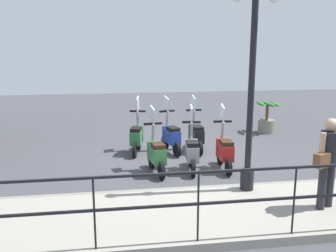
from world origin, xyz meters
name	(u,v)px	position (x,y,z in m)	size (l,w,h in m)	color
ground_plane	(188,161)	(0.00, 0.00, 0.00)	(28.00, 28.00, 0.00)	#424247
promenade_walkway	(224,211)	(-3.15, 0.00, 0.07)	(2.20, 20.00, 0.15)	gray
fence_railing	(248,189)	(-4.20, 0.00, 0.90)	(0.04, 16.03, 1.07)	black
lamp_post_near	(251,97)	(-2.40, -0.68, 1.97)	(0.26, 0.90, 4.13)	black
pedestrian_with_bag	(328,157)	(-3.42, -1.71, 1.08)	(0.49, 0.60, 1.59)	#28282D
potted_palm	(267,120)	(2.72, -3.26, 0.45)	(1.06, 0.66, 1.05)	slate
scooter_near_0	(225,150)	(-0.80, -0.71, 0.48)	(1.23, 0.44, 1.54)	black
scooter_near_1	(192,151)	(-0.76, 0.07, 0.48)	(1.23, 0.45, 1.54)	black
scooter_near_2	(156,153)	(-0.80, 0.92, 0.48)	(1.23, 0.46, 1.54)	black
scooter_far_0	(196,135)	(0.86, -0.39, 0.48)	(1.23, 0.44, 1.54)	black
scooter_far_1	(171,136)	(0.81, 0.33, 0.48)	(1.21, 0.52, 1.54)	black
scooter_far_2	(137,136)	(0.92, 1.26, 0.48)	(1.22, 0.49, 1.54)	black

